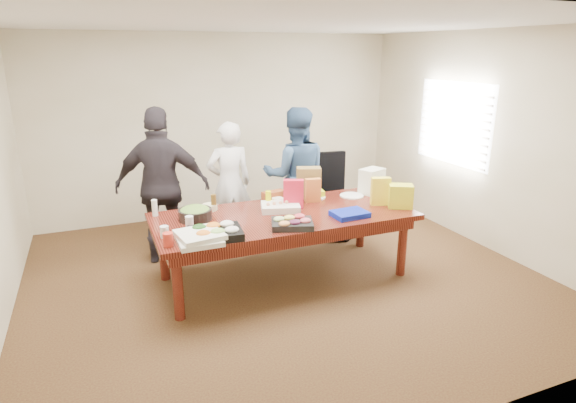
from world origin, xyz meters
name	(u,v)px	position (x,y,z in m)	size (l,w,h in m)	color
floor	(284,277)	(0.00, 0.00, -0.01)	(5.50, 5.00, 0.02)	#47301E
ceiling	(283,21)	(0.00, 0.00, 2.71)	(5.50, 5.00, 0.02)	white
wall_back	(222,126)	(0.00, 2.50, 1.35)	(5.50, 0.04, 2.70)	beige
wall_front	(443,246)	(0.00, -2.50, 1.35)	(5.50, 0.04, 2.70)	beige
wall_right	(487,142)	(2.75, 0.00, 1.35)	(0.04, 5.00, 2.70)	beige
window_panel	(453,123)	(2.72, 0.60, 1.50)	(0.03, 1.40, 1.10)	white
window_blinds	(451,124)	(2.68, 0.60, 1.50)	(0.04, 1.36, 1.00)	beige
conference_table	(284,246)	(0.00, 0.00, 0.38)	(2.80, 1.20, 0.75)	#4C1C0F
office_chair	(335,198)	(1.11, 0.90, 0.54)	(0.55, 0.55, 1.09)	black
person_center	(230,184)	(-0.26, 1.24, 0.80)	(0.58, 0.38, 1.60)	white
person_right	(296,175)	(0.57, 1.02, 0.88)	(0.86, 0.67, 1.77)	#335179
person_left	(163,187)	(-1.14, 0.97, 0.93)	(1.08, 0.45, 1.85)	black
veggie_tray	(216,233)	(-0.85, -0.38, 0.79)	(0.49, 0.38, 0.07)	black
fruit_tray	(292,224)	(-0.07, -0.40, 0.78)	(0.41, 0.32, 0.06)	black
sheet_cake	(280,207)	(0.01, 0.13, 0.79)	(0.42, 0.31, 0.07)	white
salad_bowl	(195,214)	(-0.93, 0.18, 0.81)	(0.35, 0.35, 0.11)	black
chip_bag_blue	(350,214)	(0.62, -0.34, 0.78)	(0.37, 0.27, 0.05)	#0C1EA0
chip_bag_red	(293,194)	(0.18, 0.15, 0.91)	(0.22, 0.09, 0.33)	red
chip_bag_yellow	(380,191)	(1.14, -0.11, 0.91)	(0.21, 0.09, 0.32)	yellow
chip_bag_orange	(313,190)	(0.48, 0.28, 0.89)	(0.18, 0.08, 0.28)	orange
mayo_jar	(291,199)	(0.19, 0.26, 0.83)	(0.10, 0.10, 0.15)	silver
mustard_bottle	(268,199)	(-0.07, 0.31, 0.84)	(0.06, 0.06, 0.18)	#EBF700
dressing_bottle	(214,203)	(-0.67, 0.40, 0.84)	(0.06, 0.06, 0.18)	brown
ranch_bottle	(155,208)	(-1.30, 0.47, 0.84)	(0.06, 0.06, 0.18)	silver
banana_bunch	(314,194)	(0.56, 0.44, 0.79)	(0.24, 0.14, 0.08)	#D0E312
bread_loaf	(273,196)	(0.07, 0.52, 0.80)	(0.27, 0.12, 0.11)	brown
kraft_bag	(309,183)	(0.50, 0.45, 0.94)	(0.28, 0.16, 0.37)	olive
red_cup	(168,239)	(-1.30, -0.43, 0.81)	(0.09, 0.09, 0.12)	red
clear_cup_a	(164,232)	(-1.30, -0.21, 0.81)	(0.08, 0.08, 0.11)	white
clear_cup_b	(189,222)	(-1.03, -0.01, 0.81)	(0.08, 0.08, 0.11)	white
pizza_box_lower	(199,240)	(-1.02, -0.45, 0.77)	(0.40, 0.40, 0.05)	silver
pizza_box_upper	(200,235)	(-1.01, -0.43, 0.82)	(0.40, 0.40, 0.05)	silver
plate_a	(352,196)	(1.01, 0.29, 0.76)	(0.29, 0.29, 0.02)	white
plate_b	(315,197)	(0.56, 0.41, 0.76)	(0.26, 0.26, 0.02)	silver
dip_bowl_a	(278,200)	(0.09, 0.41, 0.78)	(0.13, 0.13, 0.05)	silver
dip_bowl_b	(210,207)	(-0.71, 0.44, 0.78)	(0.17, 0.17, 0.07)	beige
grocery_bag_white	(372,181)	(1.30, 0.33, 0.90)	(0.29, 0.21, 0.31)	white
grocery_bag_yellow	(401,196)	(1.30, -0.28, 0.88)	(0.26, 0.18, 0.26)	yellow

